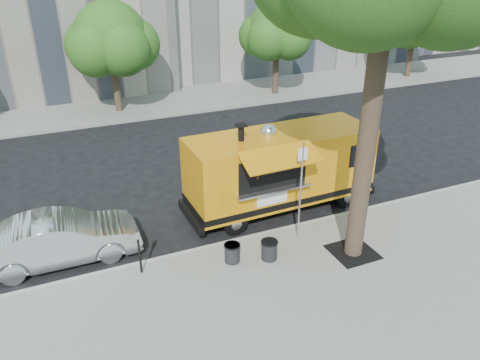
% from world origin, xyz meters
% --- Properties ---
extents(ground, '(120.00, 120.00, 0.00)m').
position_xyz_m(ground, '(0.00, 0.00, 0.00)').
color(ground, black).
rests_on(ground, ground).
extents(sidewalk, '(60.00, 6.00, 0.15)m').
position_xyz_m(sidewalk, '(0.00, -4.00, 0.07)').
color(sidewalk, gray).
rests_on(sidewalk, ground).
extents(curb, '(60.00, 0.14, 0.16)m').
position_xyz_m(curb, '(0.00, -0.93, 0.07)').
color(curb, '#999993').
rests_on(curb, ground).
extents(far_sidewalk, '(60.00, 5.00, 0.15)m').
position_xyz_m(far_sidewalk, '(0.00, 13.50, 0.07)').
color(far_sidewalk, gray).
rests_on(far_sidewalk, ground).
extents(tree_well, '(1.20, 1.20, 0.02)m').
position_xyz_m(tree_well, '(2.60, -2.80, 0.15)').
color(tree_well, black).
rests_on(tree_well, sidewalk).
extents(far_tree_b, '(3.60, 3.60, 5.50)m').
position_xyz_m(far_tree_b, '(-1.00, 12.70, 3.83)').
color(far_tree_b, '#33261C').
rests_on(far_tree_b, far_sidewalk).
extents(far_tree_c, '(3.24, 3.24, 5.21)m').
position_xyz_m(far_tree_c, '(8.00, 12.40, 3.72)').
color(far_tree_c, '#33261C').
rests_on(far_tree_c, far_sidewalk).
extents(far_tree_d, '(3.78, 3.78, 5.64)m').
position_xyz_m(far_tree_d, '(18.00, 12.60, 3.89)').
color(far_tree_d, '#33261C').
rests_on(far_tree_d, far_sidewalk).
extents(sign_post, '(0.28, 0.06, 3.00)m').
position_xyz_m(sign_post, '(1.55, -1.55, 1.85)').
color(sign_post, silver).
rests_on(sign_post, sidewalk).
extents(parking_meter, '(0.11, 0.11, 1.33)m').
position_xyz_m(parking_meter, '(-3.00, -1.35, 0.98)').
color(parking_meter, black).
rests_on(parking_meter, sidewalk).
extents(food_truck, '(6.36, 3.01, 3.10)m').
position_xyz_m(food_truck, '(1.97, 0.46, 1.46)').
color(food_truck, orange).
rests_on(food_truck, ground).
extents(sedan, '(4.17, 1.50, 1.37)m').
position_xyz_m(sedan, '(-4.80, 0.25, 0.68)').
color(sedan, silver).
rests_on(sedan, ground).
extents(trash_bin_left, '(0.46, 0.46, 0.56)m').
position_xyz_m(trash_bin_left, '(0.32, -2.14, 0.45)').
color(trash_bin_left, black).
rests_on(trash_bin_left, sidewalk).
extents(trash_bin_right, '(0.44, 0.44, 0.53)m').
position_xyz_m(trash_bin_right, '(-0.64, -1.85, 0.44)').
color(trash_bin_right, black).
rests_on(trash_bin_right, sidewalk).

